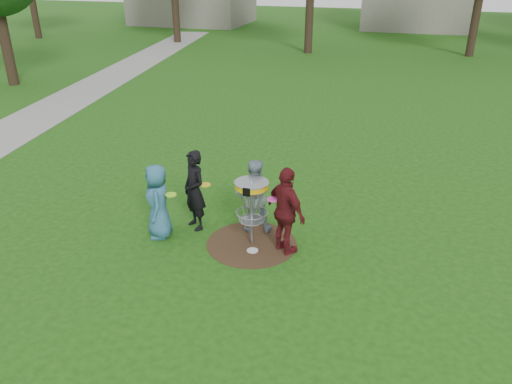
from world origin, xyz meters
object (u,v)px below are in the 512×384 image
(player_grey, at_px, (254,196))
(player_black, at_px, (194,190))
(disc_golf_basket, at_px, (252,198))
(player_blue, at_px, (158,202))
(player_maroon, at_px, (286,211))

(player_grey, bearing_deg, player_black, -7.03)
(player_grey, height_order, disc_golf_basket, player_grey)
(player_black, bearing_deg, player_blue, -97.55)
(player_blue, bearing_deg, player_maroon, 68.34)
(player_grey, distance_m, player_maroon, 1.05)
(player_black, relative_size, disc_golf_basket, 1.23)
(player_blue, height_order, player_grey, player_grey)
(player_blue, bearing_deg, player_grey, 89.36)
(player_blue, xyz_separation_m, player_maroon, (2.57, 0.12, 0.10))
(player_grey, xyz_separation_m, disc_golf_basket, (0.13, -0.56, 0.24))
(player_black, bearing_deg, disc_golf_basket, 24.96)
(player_maroon, xyz_separation_m, disc_golf_basket, (-0.70, 0.09, 0.15))
(player_blue, height_order, player_black, player_black)
(player_black, bearing_deg, player_maroon, 27.31)
(player_black, xyz_separation_m, player_grey, (1.19, 0.23, -0.07))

